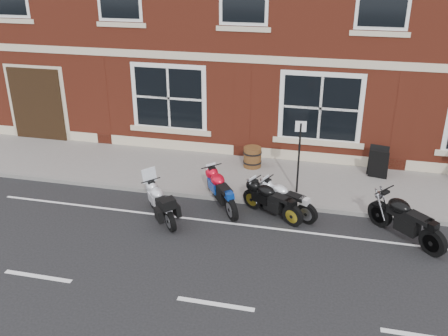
{
  "coord_description": "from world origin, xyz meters",
  "views": [
    {
      "loc": [
        2.03,
        -10.8,
        6.57
      ],
      "look_at": [
        -0.92,
        1.6,
        0.92
      ],
      "focal_mm": 40.0,
      "sensor_mm": 36.0,
      "label": 1
    }
  ],
  "objects": [
    {
      "name": "ground",
      "position": [
        0.0,
        0.0,
        0.0
      ],
      "size": [
        80.0,
        80.0,
        0.0
      ],
      "primitive_type": "plane",
      "color": "black",
      "rests_on": "ground"
    },
    {
      "name": "sidewalk",
      "position": [
        0.0,
        3.0,
        0.06
      ],
      "size": [
        30.0,
        3.0,
        0.12
      ],
      "primitive_type": "cube",
      "color": "slate",
      "rests_on": "ground"
    },
    {
      "name": "kerb",
      "position": [
        0.0,
        1.42,
        0.06
      ],
      "size": [
        30.0,
        0.16,
        0.12
      ],
      "primitive_type": "cube",
      "color": "slate",
      "rests_on": "ground"
    },
    {
      "name": "moto_touring_silver",
      "position": [
        -2.24,
        0.07,
        0.51
      ],
      "size": [
        1.29,
        1.53,
        1.24
      ],
      "rotation": [
        0.0,
        0.0,
        0.69
      ],
      "color": "black",
      "rests_on": "ground"
    },
    {
      "name": "moto_sport_red",
      "position": [
        -0.82,
        1.04,
        0.54
      ],
      "size": [
        1.28,
        1.8,
        0.94
      ],
      "rotation": [
        0.0,
        0.0,
        0.6
      ],
      "color": "black",
      "rests_on": "ground"
    },
    {
      "name": "moto_sport_black",
      "position": [
        0.56,
        0.85,
        0.5
      ],
      "size": [
        1.74,
        1.08,
        0.87
      ],
      "rotation": [
        0.0,
        0.0,
        1.04
      ],
      "color": "black",
      "rests_on": "ground"
    },
    {
      "name": "moto_sport_silver",
      "position": [
        0.9,
        1.02,
        0.5
      ],
      "size": [
        1.76,
        0.99,
        0.86
      ],
      "rotation": [
        0.0,
        0.0,
        1.09
      ],
      "color": "black",
      "rests_on": "ground"
    },
    {
      "name": "moto_naked_black",
      "position": [
        3.88,
        0.48,
        0.59
      ],
      "size": [
        1.73,
        1.7,
        1.03
      ],
      "rotation": [
        0.0,
        0.0,
        0.79
      ],
      "color": "black",
      "rests_on": "ground"
    },
    {
      "name": "a_board_sign",
      "position": [
        3.38,
        3.79,
        0.6
      ],
      "size": [
        0.64,
        0.49,
        0.95
      ],
      "primitive_type": null,
      "rotation": [
        0.0,
        0.0,
        -0.2
      ],
      "color": "black",
      "rests_on": "sidewalk"
    },
    {
      "name": "barrel_planter",
      "position": [
        -0.48,
        3.7,
        0.45
      ],
      "size": [
        0.59,
        0.59,
        0.66
      ],
      "color": "#4C2B14",
      "rests_on": "sidewalk"
    },
    {
      "name": "parking_sign",
      "position": [
        1.1,
        2.19,
        1.36
      ],
      "size": [
        0.3,
        0.06,
        2.14
      ],
      "rotation": [
        0.0,
        0.0,
        0.12
      ],
      "color": "black",
      "rests_on": "sidewalk"
    }
  ]
}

